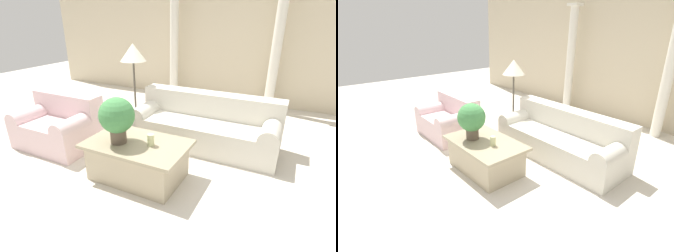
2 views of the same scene
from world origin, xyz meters
TOP-DOWN VIEW (x-y plane):
  - ground_plane at (0.00, 0.00)m, footprint 16.00×16.00m
  - wall_back at (0.00, 3.38)m, footprint 10.00×0.06m
  - sofa_long at (0.43, 0.86)m, footprint 2.25×0.85m
  - loveseat at (-1.62, -0.16)m, footprint 1.20×0.85m
  - coffee_table at (-0.01, -0.40)m, footprint 1.24×0.79m
  - potted_plant at (-0.21, -0.50)m, footprint 0.43×0.43m
  - pillar_candle at (0.18, -0.40)m, footprint 0.08×0.08m
  - floor_lamp at (-0.92, 0.96)m, footprint 0.44×0.44m
  - column_left at (-1.14, 3.03)m, footprint 0.27×0.27m
  - column_right at (1.13, 3.03)m, footprint 0.27×0.27m

SIDE VIEW (x-z plane):
  - ground_plane at x=0.00m, z-range 0.00..0.00m
  - coffee_table at x=-0.01m, z-range 0.01..0.49m
  - sofa_long at x=0.43m, z-range -0.08..0.72m
  - loveseat at x=-1.62m, z-range -0.07..0.73m
  - pillar_candle at x=0.18m, z-range 0.49..0.63m
  - potted_plant at x=-0.21m, z-range 0.54..1.10m
  - floor_lamp at x=-0.92m, z-range 0.54..2.03m
  - column_left at x=-1.14m, z-range 0.03..2.60m
  - column_right at x=1.13m, z-range 0.03..2.60m
  - wall_back at x=0.00m, z-range 0.00..3.20m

